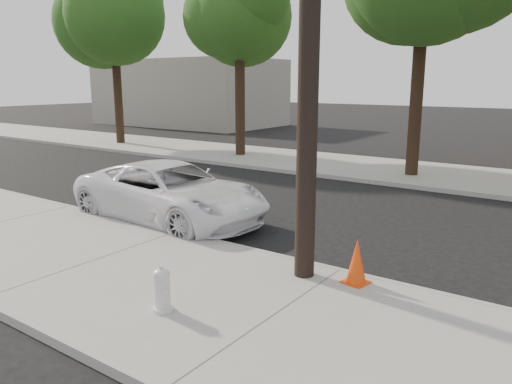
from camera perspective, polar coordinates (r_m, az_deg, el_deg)
ground at (r=12.91m, az=-2.43°, el=-2.89°), size 120.00×120.00×0.00m
near_sidewalk at (r=10.00m, az=-17.79°, el=-7.73°), size 90.00×4.40×0.15m
far_sidewalk at (r=20.14m, az=12.52°, el=2.69°), size 90.00×5.00×0.15m
curb_near at (r=11.37m, az=-8.93°, el=-4.81°), size 90.00×0.12×0.16m
building_far at (r=40.66m, az=-7.68°, el=11.20°), size 14.00×8.00×5.00m
tree_a at (r=27.94m, az=-15.96°, el=18.51°), size 4.65×4.50×9.00m
tree_b at (r=22.53m, az=-1.73°, el=19.52°), size 4.34×4.20×8.45m
police_cruiser at (r=12.58m, az=-9.74°, el=-0.03°), size 5.38×2.67×1.47m
fire_hydrant at (r=7.53m, az=-10.68°, el=-10.98°), size 0.35×0.32×0.65m
traffic_cone at (r=8.50m, az=11.43°, el=-7.84°), size 0.46×0.46×0.76m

